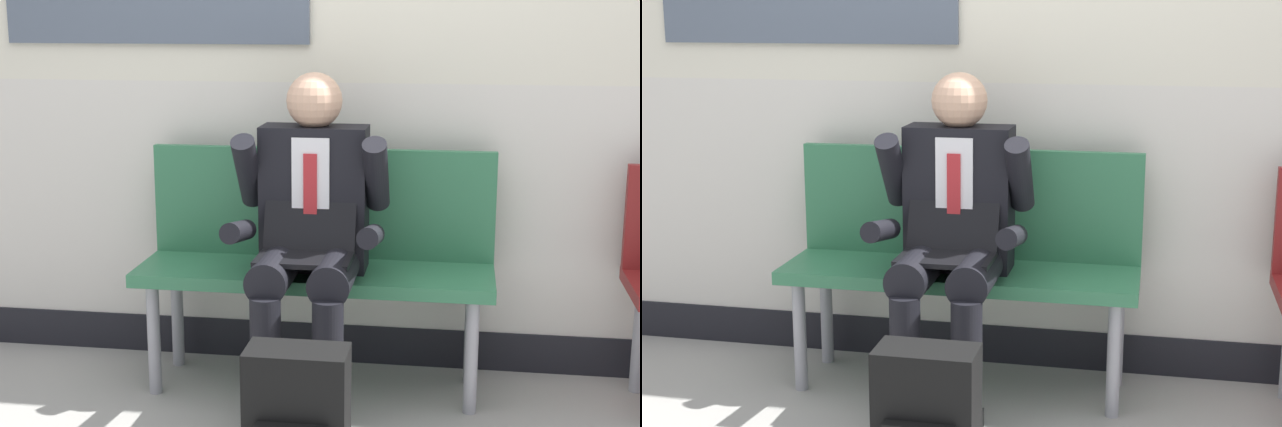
{
  "view_description": "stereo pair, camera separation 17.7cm",
  "coord_description": "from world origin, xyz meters",
  "views": [
    {
      "loc": [
        0.45,
        -2.97,
        1.47
      ],
      "look_at": [
        -0.05,
        0.24,
        0.75
      ],
      "focal_mm": 52.22,
      "sensor_mm": 36.0,
      "label": 1
    },
    {
      "loc": [
        0.62,
        -2.93,
        1.47
      ],
      "look_at": [
        -0.05,
        0.24,
        0.75
      ],
      "focal_mm": 52.22,
      "sensor_mm": 36.0,
      "label": 2
    }
  ],
  "objects": [
    {
      "name": "bench_with_person",
      "position": [
        -0.1,
        0.52,
        0.55
      ],
      "size": [
        1.37,
        0.42,
        0.93
      ],
      "color": "#2D6B47",
      "rests_on": "ground"
    },
    {
      "name": "station_wall",
      "position": [
        -0.01,
        0.79,
        1.37
      ],
      "size": [
        6.22,
        0.17,
        2.75
      ],
      "color": "beige",
      "rests_on": "ground"
    },
    {
      "name": "person_seated",
      "position": [
        -0.1,
        0.32,
        0.66
      ],
      "size": [
        0.57,
        0.7,
        1.24
      ],
      "color": "black",
      "rests_on": "ground"
    }
  ]
}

